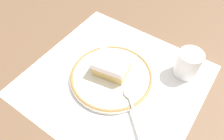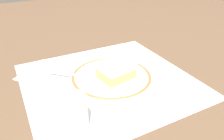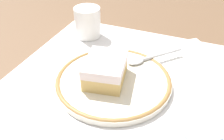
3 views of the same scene
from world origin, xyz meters
The scene contains 8 objects.
ground_plane centered at (0.00, 0.00, 0.00)m, with size 2.40×2.40×0.00m, color brown.
placemat centered at (0.00, 0.00, 0.00)m, with size 0.45×0.43×0.00m, color white.
plate centered at (-0.01, 0.00, 0.01)m, with size 0.22×0.22×0.01m.
cake_slice centered at (-0.02, 0.01, 0.04)m, with size 0.10×0.09×0.05m.
spoon centered at (0.08, -0.04, 0.02)m, with size 0.11×0.10×0.01m.
cup centered at (0.15, 0.13, 0.03)m, with size 0.06×0.06×0.08m.
napkin centered at (0.15, -0.12, 0.00)m, with size 0.13×0.13×0.00m, color white.
sugar_packet centered at (-0.08, -0.18, 0.00)m, with size 0.05×0.03×0.01m, color #8CB2E0.
Camera 3 is at (-0.36, -0.14, 0.31)m, focal length 39.60 mm.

